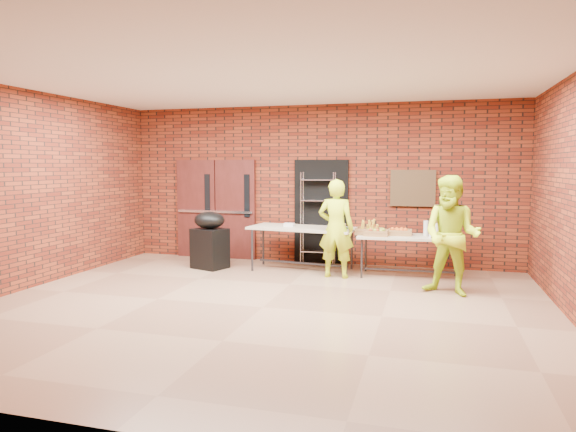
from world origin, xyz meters
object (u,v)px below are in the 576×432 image
Objects in this scene: table_right at (410,239)px; coffee_dispenser at (446,221)px; table_left at (302,231)px; volunteer_man at (452,236)px; wire_rack at (318,218)px; covered_grill at (210,240)px; volunteer_woman at (336,229)px.

coffee_dispenser is (0.61, 0.10, 0.34)m from table_right.
volunteer_man is (2.65, -1.20, 0.16)m from table_left.
wire_rack is 0.71m from table_left.
table_left is 1.14× the size of volunteer_man.
wire_rack reaches higher than coffee_dispenser.
volunteer_woman is at bearing 16.40° from covered_grill.
coffee_dispenser is 0.50× the size of covered_grill.
wire_rack is 1.68× the size of covered_grill.
table_left is 1.90× the size of covered_grill.
volunteer_woman reaches higher than table_right.
volunteer_man is (0.67, -1.10, 0.24)m from table_right.
table_right is (1.83, -0.77, -0.24)m from wire_rack.
table_left reaches higher than table_right.
table_left is 0.86m from volunteer_woman.
wire_rack is 1.01× the size of table_right.
table_left is at bearing 175.88° from volunteer_man.
coffee_dispenser is at bearing 112.82° from volunteer_man.
wire_rack is 2.19m from covered_grill.
table_left is 3.82× the size of coffee_dispenser.
wire_rack is at bearing 155.17° from table_right.
volunteer_woman reaches higher than table_left.
volunteer_woman is (-1.87, -0.46, -0.14)m from coffee_dispenser.
volunteer_woman is at bearing 179.08° from volunteer_man.
table_left is 1.98m from table_right.
table_left is at bearing -179.80° from coffee_dispenser.
volunteer_woman reaches higher than covered_grill.
coffee_dispenser is 0.30× the size of volunteer_man.
wire_rack reaches higher than volunteer_man.
table_left is 2.61m from coffee_dispenser.
volunteer_man reaches higher than coffee_dispenser.
table_right is 1.32m from volunteer_woman.
wire_rack reaches higher than table_left.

